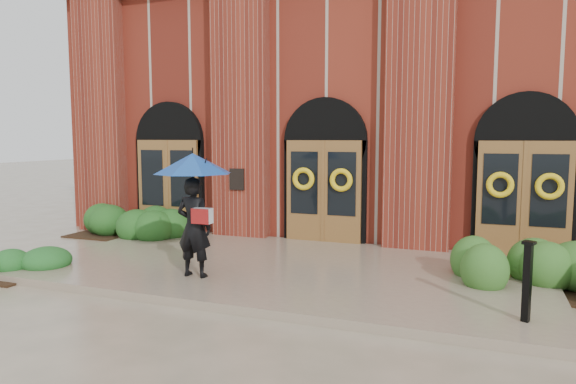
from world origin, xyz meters
The scene contains 8 objects.
ground centered at (0.00, 0.00, 0.00)m, with size 90.00×90.00×0.00m, color tan.
landing centered at (0.00, 0.15, 0.07)m, with size 10.00×5.30×0.15m, color gray.
church_building centered at (0.00, 8.78, 3.50)m, with size 16.20×12.53×7.00m.
man_with_umbrella centered at (-1.27, -1.25, 1.75)m, with size 1.46×1.46×2.29m.
metal_post centered at (4.30, -1.65, 0.75)m, with size 0.20×0.20×1.14m.
hedge_wall_left centered at (-5.28, 2.07, 0.41)m, with size 3.23×1.29×0.83m, color #1E4C19.
hedge_wall_right centered at (5.20, 0.50, 0.43)m, with size 3.31×1.33×0.85m, color #2E5A20.
hedge_front_left centered at (-5.10, -2.00, 0.25)m, with size 1.42×1.22×0.50m, color #1D541F.
Camera 1 is at (3.67, -9.34, 2.72)m, focal length 32.00 mm.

